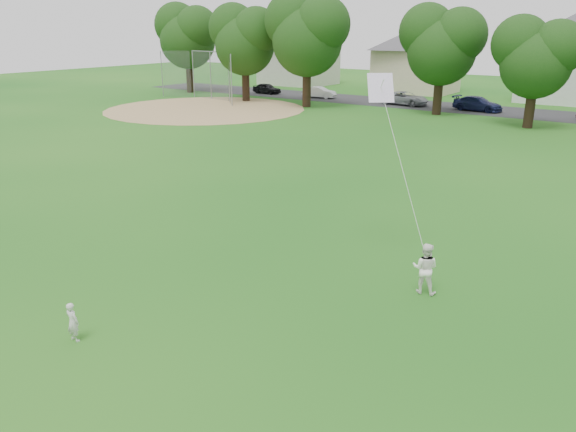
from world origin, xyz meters
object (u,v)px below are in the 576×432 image
Objects in this scene: older_boy at (425,268)px; kite at (403,170)px; baseball_backstop at (207,76)px; toddler at (73,322)px.

older_boy is 2.89m from kite.
older_boy is 0.14× the size of baseball_backstop.
toddler is at bearing -51.08° from baseball_backstop.
older_boy reaches higher than toddler.
baseball_backstop is (-35.21, 29.12, 1.62)m from older_boy.
baseball_backstop is (-29.36, 36.36, 1.86)m from toddler.
baseball_backstop is at bearing -53.59° from toddler.
baseball_backstop is at bearing 140.20° from kite.
toddler is at bearing 40.56° from older_boy.
kite is at bearing -39.80° from baseball_backstop.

